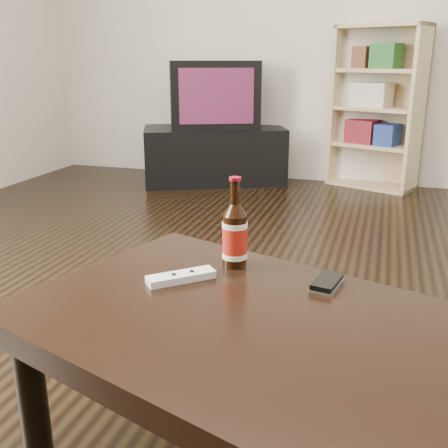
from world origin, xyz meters
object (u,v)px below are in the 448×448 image
(tv, at_px, (214,94))
(beer_bottle, at_px, (235,236))
(bookshelf, at_px, (378,105))
(remote, at_px, (181,277))
(tv_stand, at_px, (214,155))
(coffee_table, at_px, (275,351))
(phone, at_px, (327,283))

(tv, distance_m, beer_bottle, 2.97)
(tv, relative_size, beer_bottle, 3.28)
(bookshelf, xyz_separation_m, remote, (-0.38, -3.16, -0.19))
(remote, bearing_deg, tv, 154.54)
(tv_stand, distance_m, remote, 3.07)
(tv, bearing_deg, bookshelf, -13.44)
(beer_bottle, bearing_deg, bookshelf, 84.76)
(tv_stand, relative_size, remote, 6.93)
(bookshelf, relative_size, beer_bottle, 4.99)
(tv, height_order, coffee_table, tv)
(tv_stand, bearing_deg, coffee_table, -93.33)
(remote, bearing_deg, bookshelf, 131.05)
(bookshelf, distance_m, remote, 3.19)
(beer_bottle, xyz_separation_m, remote, (-0.10, -0.14, -0.08))
(bookshelf, xyz_separation_m, coffee_table, (-0.10, -3.32, -0.26))
(beer_bottle, height_order, phone, beer_bottle)
(coffee_table, bearing_deg, bookshelf, 88.24)
(coffee_table, xyz_separation_m, beer_bottle, (-0.18, 0.30, 0.14))
(phone, bearing_deg, tv, 123.98)
(coffee_table, relative_size, phone, 11.05)
(tv, distance_m, remote, 3.07)
(coffee_table, relative_size, remote, 8.22)
(remote, bearing_deg, beer_bottle, 101.16)
(beer_bottle, relative_size, remote, 1.51)
(tv_stand, xyz_separation_m, coffee_table, (1.15, -3.09, 0.16))
(tv_stand, height_order, phone, phone)
(coffee_table, height_order, remote, remote)
(tv_stand, distance_m, beer_bottle, 2.98)
(tv, bearing_deg, tv_stand, 90.00)
(tv, xyz_separation_m, coffee_table, (1.15, -3.09, -0.33))
(coffee_table, height_order, beer_bottle, beer_bottle)
(beer_bottle, distance_m, phone, 0.27)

